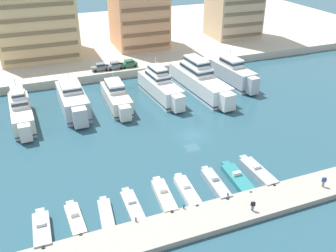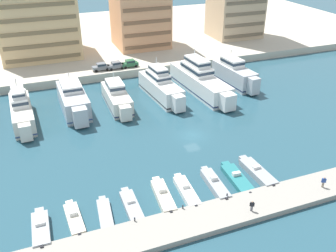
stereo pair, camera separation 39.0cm
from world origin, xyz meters
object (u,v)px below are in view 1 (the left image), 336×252
car_grey_far_left (100,67)px  pedestrian_near_edge (324,181)px  motorboat_grey_far_right (257,172)px  motorboat_grey_far_left (42,230)px  yacht_white_center_right (199,80)px  motorboat_cream_center (164,196)px  motorboat_teal_right (237,178)px  motorboat_cream_left (75,219)px  pedestrian_mid_deck (253,205)px  yacht_ivory_left (21,111)px  yacht_silver_mid_right (234,74)px  yacht_silver_mid_left (73,100)px  yacht_white_center (160,87)px  motorboat_grey_mid_left (106,214)px  car_grey_left (115,65)px  motorboat_grey_mid_right (215,184)px  car_green_mid_left (129,63)px  motorboat_grey_center_left (132,206)px  yacht_ivory_center_left (116,97)px  motorboat_white_center_right (187,191)px

car_grey_far_left → pedestrian_near_edge: bearing=-70.5°
motorboat_grey_far_right → motorboat_grey_far_left: bearing=-178.7°
yacht_white_center_right → car_grey_far_left: bearing=139.3°
motorboat_cream_center → motorboat_teal_right: 11.46m
motorboat_cream_left → motorboat_teal_right: size_ratio=0.83×
pedestrian_mid_deck → car_grey_far_left: bearing=97.6°
yacht_ivory_left → yacht_silver_mid_right: 46.58m
yacht_silver_mid_left → yacht_white_center: bearing=0.0°
motorboat_grey_far_left → motorboat_grey_mid_left: 7.86m
pedestrian_near_edge → car_grey_left: bearing=106.1°
yacht_silver_mid_left → motorboat_grey_mid_left: 32.52m
motorboat_grey_mid_right → pedestrian_mid_deck: size_ratio=5.11×
yacht_silver_mid_right → motorboat_cream_left: (-41.72, -32.90, -2.01)m
car_grey_far_left → motorboat_cream_center: bearing=-92.3°
car_grey_far_left → pedestrian_near_edge: (19.24, -54.41, -1.09)m
motorboat_grey_far_right → car_green_mid_left: car_green_mid_left is taller
motorboat_cream_center → pedestrian_near_edge: bearing=-17.2°
motorboat_cream_left → yacht_ivory_left: bearing=98.9°
motorboat_cream_center → motorboat_teal_right: motorboat_cream_center is taller
motorboat_cream_center → motorboat_grey_mid_left: bearing=-176.2°
motorboat_grey_far_left → motorboat_grey_center_left: size_ratio=0.97×
motorboat_cream_center → car_grey_left: (5.51, 47.67, 2.40)m
motorboat_cream_left → pedestrian_mid_deck: (21.28, -7.01, 1.28)m
motorboat_grey_mid_left → motorboat_grey_center_left: bearing=5.2°
yacht_ivory_center_left → motorboat_teal_right: 32.57m
motorboat_grey_mid_right → car_grey_left: bearing=92.7°
yacht_ivory_left → motorboat_cream_center: 34.90m
motorboat_grey_center_left → car_grey_left: (10.04, 47.88, 2.53)m
motorboat_white_center_right → pedestrian_mid_deck: pedestrian_mid_deck is taller
yacht_silver_mid_right → car_grey_left: bearing=148.3°
motorboat_cream_left → car_grey_left: car_grey_left is taller
car_green_mid_left → yacht_silver_mid_left: bearing=-135.4°
motorboat_white_center_right → motorboat_grey_mid_right: (4.35, -0.08, 0.08)m
motorboat_cream_left → car_grey_left: bearing=70.0°
yacht_white_center_right → motorboat_teal_right: (-9.12, -31.92, -2.24)m
yacht_ivory_left → pedestrian_near_edge: bearing=-44.4°
yacht_ivory_left → motorboat_grey_mid_left: yacht_ivory_left is taller
car_grey_far_left → car_green_mid_left: bearing=-0.6°
motorboat_cream_left → car_green_mid_left: size_ratio=1.64×
yacht_ivory_center_left → motorboat_grey_mid_left: size_ratio=2.31×
motorboat_grey_mid_left → car_grey_far_left: car_grey_far_left is taller
yacht_white_center_right → motorboat_grey_center_left: bearing=-128.1°
motorboat_teal_right → pedestrian_near_edge: bearing=-33.7°
yacht_silver_mid_left → pedestrian_near_edge: (28.23, -38.46, -0.50)m
motorboat_grey_far_left → yacht_white_center_right: bearing=41.6°
motorboat_grey_mid_left → motorboat_cream_left: bearing=175.0°
yacht_ivory_left → motorboat_teal_right: size_ratio=2.02×
yacht_ivory_center_left → pedestrian_near_edge: (19.70, -37.46, -0.18)m
motorboat_cream_center → pedestrian_mid_deck: 11.86m
yacht_white_center_right → motorboat_grey_mid_right: bearing=-111.8°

